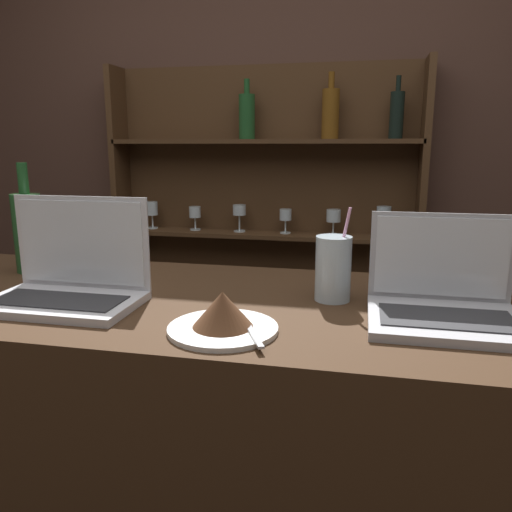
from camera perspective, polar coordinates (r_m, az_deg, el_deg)
bar_counter at (r=1.43m, az=-6.63°, el=-25.16°), size 1.88×0.65×1.05m
back_wall at (r=2.49m, az=3.35°, el=11.48°), size 7.00×0.06×2.70m
back_shelf at (r=2.47m, az=1.14°, el=1.69°), size 1.48×0.18×1.77m
laptop_near at (r=1.21m, az=-20.56°, el=-2.45°), size 0.34×0.21×0.24m
laptop_far at (r=1.09m, az=20.66°, el=-4.65°), size 0.30×0.24×0.21m
cake_plate at (r=0.96m, az=-3.81°, el=-6.81°), size 0.21×0.21×0.08m
water_glass at (r=1.15m, az=8.81°, el=-1.41°), size 0.08×0.08×0.22m
wine_bottle_green at (r=1.53m, az=-24.59°, el=2.64°), size 0.08×0.08×0.30m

